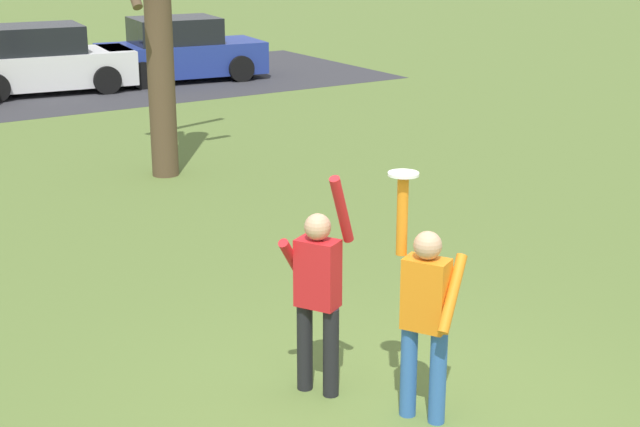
# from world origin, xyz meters

# --- Properties ---
(ground_plane) EXTENTS (120.00, 120.00, 0.00)m
(ground_plane) POSITION_xyz_m (0.00, 0.00, 0.00)
(ground_plane) COLOR olive
(person_catcher) EXTENTS (0.52, 0.59, 2.08)m
(person_catcher) POSITION_xyz_m (0.25, -0.23, 0.98)
(person_catcher) COLOR #3366B7
(person_catcher) RESTS_ON ground_plane
(person_defender) EXTENTS (0.61, 0.66, 2.04)m
(person_defender) POSITION_xyz_m (-0.23, 0.64, 0.98)
(person_defender) COLOR black
(person_defender) RESTS_ON ground_plane
(frisbee_disc) EXTENTS (0.25, 0.25, 0.02)m
(frisbee_disc) POSITION_xyz_m (0.14, -0.03, 2.09)
(frisbee_disc) COLOR white
(frisbee_disc) RESTS_ON person_catcher
(parked_car_white) EXTENTS (4.30, 2.44, 1.59)m
(parked_car_white) POSITION_xyz_m (2.48, 16.95, 0.73)
(parked_car_white) COLOR white
(parked_car_white) RESTS_ON ground_plane
(parked_car_blue) EXTENTS (4.30, 2.44, 1.59)m
(parked_car_blue) POSITION_xyz_m (5.98, 16.80, 0.73)
(parked_car_blue) COLOR #233893
(parked_car_blue) RESTS_ON ground_plane
(bare_tree_tall) EXTENTS (1.53, 1.52, 5.80)m
(bare_tree_tall) POSITION_xyz_m (1.72, 8.28, 2.72)
(bare_tree_tall) COLOR brown
(bare_tree_tall) RESTS_ON ground_plane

